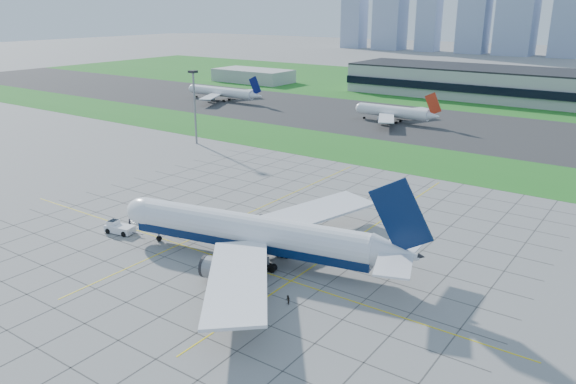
# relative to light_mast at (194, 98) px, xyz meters

# --- Properties ---
(ground) EXTENTS (1400.00, 1400.00, 0.00)m
(ground) POSITION_rel_light_mast_xyz_m (70.00, -65.00, -16.18)
(ground) COLOR gray
(ground) RESTS_ON ground
(grass_median) EXTENTS (700.00, 35.00, 0.04)m
(grass_median) POSITION_rel_light_mast_xyz_m (70.00, 25.00, -16.16)
(grass_median) COLOR #227020
(grass_median) RESTS_ON ground
(asphalt_taxiway) EXTENTS (700.00, 75.00, 0.04)m
(asphalt_taxiway) POSITION_rel_light_mast_xyz_m (70.00, 80.00, -16.15)
(asphalt_taxiway) COLOR #383838
(asphalt_taxiway) RESTS_ON ground
(grass_far) EXTENTS (700.00, 145.00, 0.04)m
(grass_far) POSITION_rel_light_mast_xyz_m (70.00, 190.00, -16.16)
(grass_far) COLOR #227020
(grass_far) RESTS_ON ground
(apron_markings) EXTENTS (120.00, 130.00, 0.03)m
(apron_markings) POSITION_rel_light_mast_xyz_m (70.43, -53.91, -16.17)
(apron_markings) COLOR #474744
(apron_markings) RESTS_ON ground
(service_block) EXTENTS (50.00, 25.00, 8.00)m
(service_block) POSITION_rel_light_mast_xyz_m (-90.00, 145.00, -12.18)
(service_block) COLOR #B7B7B2
(service_block) RESTS_ON ground
(light_mast) EXTENTS (2.50, 2.50, 25.60)m
(light_mast) POSITION_rel_light_mast_xyz_m (0.00, 0.00, 0.00)
(light_mast) COLOR gray
(light_mast) RESTS_ON ground
(airliner) EXTENTS (62.86, 63.07, 19.99)m
(airliner) POSITION_rel_light_mast_xyz_m (76.79, -63.76, -10.71)
(airliner) COLOR white
(airliner) RESTS_ON ground
(pushback_tug) EXTENTS (9.44, 4.30, 2.59)m
(pushback_tug) POSITION_rel_light_mast_xyz_m (44.66, -70.06, -15.03)
(pushback_tug) COLOR white
(pushback_tug) RESTS_ON ground
(crew_near) EXTENTS (0.52, 0.72, 1.83)m
(crew_near) POSITION_rel_light_mast_xyz_m (43.74, -66.32, -15.27)
(crew_near) COLOR black
(crew_near) RESTS_ON ground
(crew_far) EXTENTS (1.03, 1.00, 1.67)m
(crew_far) POSITION_rel_light_mast_xyz_m (92.33, -74.10, -15.34)
(crew_far) COLOR black
(crew_far) RESTS_ON ground
(distant_jet_0) EXTENTS (46.08, 42.66, 14.08)m
(distant_jet_0) POSITION_rel_light_mast_xyz_m (-55.77, 76.65, -11.69)
(distant_jet_0) COLOR white
(distant_jet_0) RESTS_ON ground
(distant_jet_1) EXTENTS (35.93, 42.66, 14.08)m
(distant_jet_1) POSITION_rel_light_mast_xyz_m (41.32, 75.48, -11.70)
(distant_jet_1) COLOR white
(distant_jet_1) RESTS_ON ground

